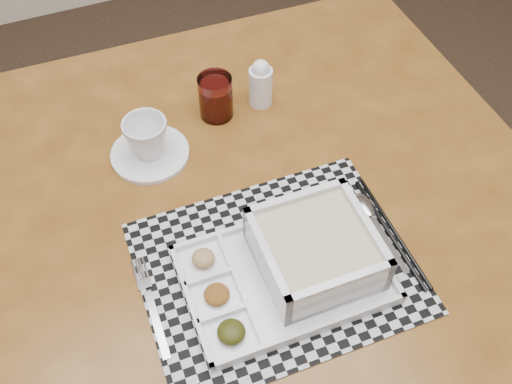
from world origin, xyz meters
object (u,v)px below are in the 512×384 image
dining_table (252,244)px  creamer_bottle (261,83)px  serving_tray (305,258)px  cup (147,138)px  juice_glass (216,98)px

dining_table → creamer_bottle: 0.33m
dining_table → creamer_bottle: creamer_bottle is taller
dining_table → serving_tray: 0.18m
serving_tray → cup: 0.38m
cup → juice_glass: 0.17m
serving_tray → creamer_bottle: size_ratio=3.07×
serving_tray → cup: (-0.16, 0.34, 0.01)m
dining_table → creamer_bottle: size_ratio=10.84×
dining_table → cup: (-0.12, 0.21, 0.14)m
serving_tray → cup: size_ratio=3.90×
juice_glass → creamer_bottle: bearing=-1.1°
dining_table → juice_glass: (0.03, 0.27, 0.13)m
cup → dining_table: bearing=-68.0°
cup → juice_glass: size_ratio=0.91×
serving_tray → juice_glass: bearing=90.5°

